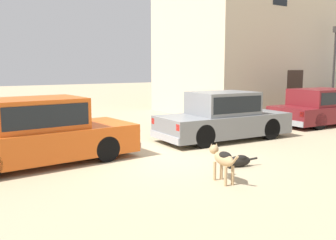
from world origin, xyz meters
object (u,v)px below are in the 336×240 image
street_lamp (334,59)px  parked_sedan_second (223,116)px  parked_sedan_third (323,106)px  stray_dog_spotted (237,160)px  stray_dog_tan (223,158)px  parked_sedan_nearest (38,132)px

street_lamp → parked_sedan_second: bearing=-167.4°
parked_sedan_third → parked_sedan_second: bearing=-174.7°
street_lamp → stray_dog_spotted: bearing=-156.6°
parked_sedan_third → stray_dog_tan: size_ratio=4.64×
parked_sedan_nearest → street_lamp: 14.50m
stray_dog_tan → street_lamp: street_lamp is taller
stray_dog_spotted → street_lamp: (10.63, 4.61, 2.46)m
parked_sedan_nearest → parked_sedan_third: (10.98, 0.06, -0.05)m
parked_sedan_second → stray_dog_tan: (-2.99, -3.32, -0.25)m
parked_sedan_third → stray_dog_tan: 9.09m
parked_sedan_nearest → stray_dog_tan: parked_sedan_nearest is taller
stray_dog_tan → parked_sedan_third: bearing=-56.8°
parked_sedan_third → stray_dog_tan: bearing=-154.0°
stray_dog_spotted → street_lamp: bearing=-140.5°
parked_sedan_nearest → parked_sedan_third: parked_sedan_nearest is taller
stray_dog_tan → street_lamp: 12.98m
parked_sedan_second → stray_dog_tan: bearing=-128.1°
parked_sedan_second → stray_dog_spotted: (-1.96, -2.66, -0.57)m
parked_sedan_third → stray_dog_spotted: parked_sedan_third is taller
parked_sedan_second → parked_sedan_nearest: bearing=-177.5°
parked_sedan_second → parked_sedan_third: bearing=5.9°
stray_dog_tan → street_lamp: size_ratio=0.25×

